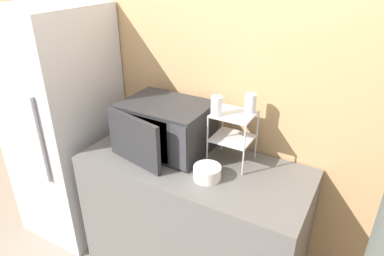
{
  "coord_description": "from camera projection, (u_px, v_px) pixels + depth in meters",
  "views": [
    {
      "loc": [
        0.88,
        -1.25,
        2.05
      ],
      "look_at": [
        -0.03,
        0.36,
        1.12
      ],
      "focal_mm": 32.0,
      "sensor_mm": 36.0,
      "label": 1
    }
  ],
  "objects": [
    {
      "name": "microwave",
      "position": [
        165.0,
        127.0,
        2.22
      ],
      "size": [
        0.56,
        0.51,
        0.33
      ],
      "color": "#262628",
      "rests_on": "counter"
    },
    {
      "name": "wall_back",
      "position": [
        221.0,
        85.0,
        2.23
      ],
      "size": [
        8.0,
        0.06,
        2.6
      ],
      "color": "tan",
      "rests_on": "ground_plane"
    },
    {
      "name": "glass_back_right",
      "position": [
        250.0,
        103.0,
        2.0
      ],
      "size": [
        0.07,
        0.07,
        0.11
      ],
      "color": "silver",
      "rests_on": "dish_rack"
    },
    {
      "name": "glass_front_left",
      "position": [
        217.0,
        106.0,
        1.96
      ],
      "size": [
        0.07,
        0.07,
        0.11
      ],
      "color": "silver",
      "rests_on": "dish_rack"
    },
    {
      "name": "dish_rack",
      "position": [
        233.0,
        128.0,
        2.05
      ],
      "size": [
        0.24,
        0.22,
        0.33
      ],
      "color": "#B2B2B7",
      "rests_on": "counter"
    },
    {
      "name": "bowl",
      "position": [
        207.0,
        173.0,
        1.98
      ],
      "size": [
        0.16,
        0.16,
        0.08
      ],
      "color": "silver",
      "rests_on": "counter"
    },
    {
      "name": "refrigerator",
      "position": [
        65.0,
        126.0,
        2.61
      ],
      "size": [
        0.65,
        0.71,
        1.78
      ],
      "color": "#B7B7BC",
      "rests_on": "ground_plane"
    },
    {
      "name": "counter",
      "position": [
        194.0,
        219.0,
        2.33
      ],
      "size": [
        1.44,
        0.65,
        0.89
      ],
      "color": "#595654",
      "rests_on": "ground_plane"
    }
  ]
}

